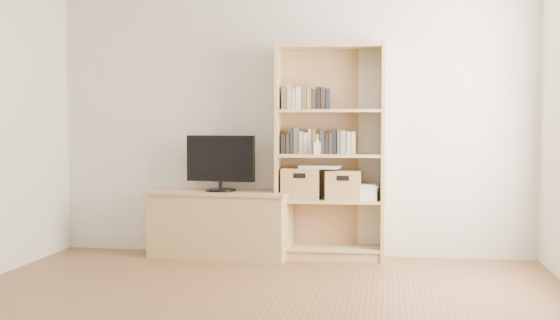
% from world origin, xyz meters
% --- Properties ---
extents(back_wall, '(4.50, 0.02, 2.60)m').
position_xyz_m(back_wall, '(0.00, 2.50, 1.30)').
color(back_wall, silver).
rests_on(back_wall, floor).
extents(front_wall, '(4.50, 0.02, 2.60)m').
position_xyz_m(front_wall, '(0.00, -2.50, 1.30)').
color(front_wall, silver).
rests_on(front_wall, floor).
extents(tv_stand, '(1.32, 0.59, 0.59)m').
position_xyz_m(tv_stand, '(-0.64, 2.26, 0.29)').
color(tv_stand, tan).
rests_on(tv_stand, floor).
extents(bookshelf, '(1.00, 0.40, 1.97)m').
position_xyz_m(bookshelf, '(0.37, 2.32, 0.99)').
color(bookshelf, tan).
rests_on(bookshelf, floor).
extents(television, '(0.66, 0.14, 0.52)m').
position_xyz_m(television, '(-0.64, 2.26, 0.87)').
color(television, black).
rests_on(television, tv_stand).
extents(books_row_mid, '(0.83, 0.17, 0.22)m').
position_xyz_m(books_row_mid, '(0.37, 2.35, 1.08)').
color(books_row_mid, black).
rests_on(books_row_mid, bookshelf).
extents(books_row_upper, '(0.42, 0.18, 0.22)m').
position_xyz_m(books_row_upper, '(0.15, 2.34, 1.48)').
color(books_row_upper, black).
rests_on(books_row_upper, bookshelf).
extents(baby_monitor, '(0.06, 0.04, 0.11)m').
position_xyz_m(baby_monitor, '(0.27, 2.21, 1.02)').
color(baby_monitor, white).
rests_on(baby_monitor, bookshelf).
extents(basket_left, '(0.35, 0.29, 0.28)m').
position_xyz_m(basket_left, '(0.11, 2.31, 0.69)').
color(basket_left, olive).
rests_on(basket_left, bookshelf).
extents(basket_right, '(0.34, 0.29, 0.27)m').
position_xyz_m(basket_right, '(0.49, 2.32, 0.68)').
color(basket_right, olive).
rests_on(basket_right, bookshelf).
extents(laptop, '(0.38, 0.29, 0.03)m').
position_xyz_m(laptop, '(0.29, 2.30, 0.85)').
color(laptop, white).
rests_on(laptop, basket_left).
extents(magazine_stack, '(0.19, 0.27, 0.12)m').
position_xyz_m(magazine_stack, '(0.71, 2.34, 0.61)').
color(magazine_stack, silver).
rests_on(magazine_stack, bookshelf).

